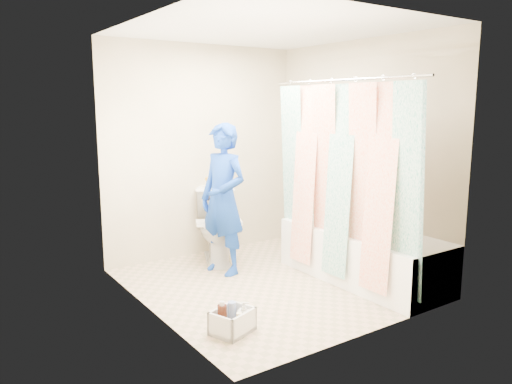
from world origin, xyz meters
TOP-DOWN VIEW (x-y plane):
  - floor at (0.00, 0.00)m, footprint 2.60×2.60m
  - ceiling at (0.00, 0.00)m, footprint 2.40×2.60m
  - wall_back at (0.00, 1.30)m, footprint 2.40×0.02m
  - wall_front at (0.00, -1.30)m, footprint 2.40×0.02m
  - wall_left at (-1.20, 0.00)m, footprint 0.02×2.60m
  - wall_right at (1.20, 0.00)m, footprint 0.02×2.60m
  - bathtub at (0.85, -0.43)m, footprint 0.70×1.75m
  - curtain_rod at (0.52, -0.43)m, footprint 0.02×1.90m
  - shower_curtain at (0.52, -0.43)m, footprint 0.06×1.75m
  - toilet at (-0.03, 0.92)m, footprint 0.73×0.90m
  - tank_lid at (-0.09, 0.80)m, footprint 0.54×0.40m
  - tank_internals at (0.01, 1.13)m, footprint 0.18×0.11m
  - plumber at (-0.17, 0.55)m, footprint 0.50×0.64m
  - cleaning_caddy at (-0.84, -0.70)m, footprint 0.37×0.34m

SIDE VIEW (x-z plane):
  - floor at x=0.00m, z-range 0.00..0.00m
  - cleaning_caddy at x=-0.84m, z-range -0.03..0.20m
  - bathtub at x=0.85m, z-range 0.02..0.52m
  - toilet at x=-0.03m, z-range 0.00..0.80m
  - tank_lid at x=-0.09m, z-range 0.45..0.49m
  - plumber at x=-0.17m, z-range 0.00..1.55m
  - tank_internals at x=0.01m, z-range 0.66..0.92m
  - shower_curtain at x=0.52m, z-range 0.12..1.92m
  - wall_back at x=0.00m, z-range 0.00..2.40m
  - wall_front at x=0.00m, z-range 0.00..2.40m
  - wall_left at x=-1.20m, z-range 0.00..2.40m
  - wall_right at x=1.20m, z-range 0.00..2.40m
  - curtain_rod at x=0.52m, z-range 1.94..1.96m
  - ceiling at x=0.00m, z-range 2.39..2.41m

